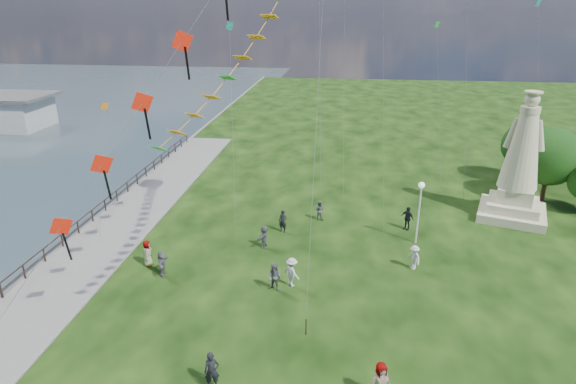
# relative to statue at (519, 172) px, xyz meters

# --- Properties ---
(waterfront) EXTENTS (200.00, 200.00, 1.51)m
(waterfront) POSITION_rel_statue_xyz_m (-30.01, -9.88, -3.65)
(waterfront) COLOR #2D3C44
(waterfront) RESTS_ON ground
(statue) EXTENTS (5.89, 5.89, 9.50)m
(statue) POSITION_rel_statue_xyz_m (0.00, 0.00, 0.00)
(statue) COLOR beige
(statue) RESTS_ON ground
(lamppost) EXTENTS (0.41, 0.41, 4.39)m
(lamppost) POSITION_rel_statue_xyz_m (-7.74, -5.29, -0.42)
(lamppost) COLOR silver
(lamppost) RESTS_ON ground
(tree_row) EXTENTS (6.25, 10.62, 6.13)m
(tree_row) POSITION_rel_statue_xyz_m (3.78, 5.01, -0.15)
(tree_row) COLOR #382314
(tree_row) RESTS_ON ground
(person_0) EXTENTS (0.73, 0.59, 1.75)m
(person_0) POSITION_rel_statue_xyz_m (-17.88, -19.84, -2.71)
(person_0) COLOR black
(person_0) RESTS_ON ground
(person_1) EXTENTS (0.96, 0.81, 1.70)m
(person_1) POSITION_rel_statue_xyz_m (-16.38, -12.20, -2.74)
(person_1) COLOR #595960
(person_1) RESTS_ON ground
(person_2) EXTENTS (1.24, 1.19, 1.76)m
(person_2) POSITION_rel_statue_xyz_m (-15.48, -11.56, -2.71)
(person_2) COLOR silver
(person_2) RESTS_ON ground
(person_4) EXTENTS (1.04, 0.89, 1.82)m
(person_4) POSITION_rel_statue_xyz_m (-10.95, -19.65, -2.68)
(person_4) COLOR #595960
(person_4) RESTS_ON ground
(person_5) EXTENTS (0.82, 1.53, 1.57)m
(person_5) POSITION_rel_statue_xyz_m (-23.24, -11.37, -2.80)
(person_5) COLOR #595960
(person_5) RESTS_ON ground
(person_6) EXTENTS (0.68, 0.53, 1.65)m
(person_6) POSITION_rel_statue_xyz_m (-16.91, -4.71, -2.77)
(person_6) COLOR black
(person_6) RESTS_ON ground
(person_7) EXTENTS (0.81, 0.60, 1.49)m
(person_7) POSITION_rel_statue_xyz_m (-14.48, -2.27, -2.84)
(person_7) COLOR #595960
(person_7) RESTS_ON ground
(person_8) EXTENTS (0.97, 1.14, 1.57)m
(person_8) POSITION_rel_statue_xyz_m (-8.32, -8.81, -2.80)
(person_8) COLOR silver
(person_8) RESTS_ON ground
(person_9) EXTENTS (1.12, 1.06, 1.75)m
(person_9) POSITION_rel_statue_xyz_m (-8.14, -3.18, -2.71)
(person_9) COLOR black
(person_9) RESTS_ON ground
(person_10) EXTENTS (0.63, 0.89, 1.68)m
(person_10) POSITION_rel_statue_xyz_m (-24.55, -10.37, -2.75)
(person_10) COLOR #595960
(person_10) RESTS_ON ground
(person_11) EXTENTS (0.93, 1.52, 1.53)m
(person_11) POSITION_rel_statue_xyz_m (-17.85, -7.11, -2.83)
(person_11) COLOR #595960
(person_11) RESTS_ON ground
(red_kite_train) EXTENTS (11.77, 9.35, 19.14)m
(red_kite_train) POSITION_rel_statue_xyz_m (-21.19, -14.27, 8.29)
(red_kite_train) COLOR black
(red_kite_train) RESTS_ON ground
(small_kites) EXTENTS (32.24, 18.59, 26.63)m
(small_kites) POSITION_rel_statue_xyz_m (-12.01, 4.03, 10.20)
(small_kites) COLOR #168583
(small_kites) RESTS_ON ground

